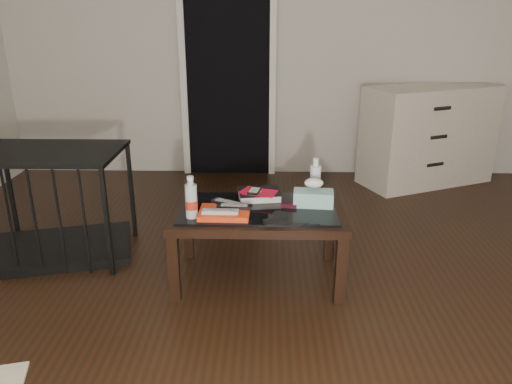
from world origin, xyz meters
TOP-DOWN VIEW (x-y plane):
  - ground at (0.00, 0.00)m, footprint 5.00×5.00m
  - doorway at (-0.40, 2.47)m, footprint 0.90×0.08m
  - coffee_table at (-0.08, 0.39)m, footprint 1.00×0.60m
  - dresser at (1.46, 2.23)m, footprint 1.30×0.94m
  - pet_crate at (-1.41, 0.68)m, footprint 1.02×0.81m
  - magazines at (-0.26, 0.26)m, footprint 0.28×0.22m
  - remote_silver at (-0.28, 0.22)m, footprint 0.20×0.05m
  - remote_black_front at (-0.21, 0.30)m, footprint 0.20×0.06m
  - remote_black_back at (-0.25, 0.35)m, footprint 0.20×0.14m
  - textbook at (-0.07, 0.54)m, footprint 0.28×0.23m
  - dvd_mailers at (-0.08, 0.52)m, footprint 0.23×0.20m
  - ipod at (-0.10, 0.50)m, footprint 0.08×0.11m
  - flip_phone at (0.11, 0.40)m, footprint 0.10×0.06m
  - wallet at (0.02, 0.16)m, footprint 0.14×0.11m
  - water_bottle_left at (-0.44, 0.23)m, footprint 0.07×0.07m
  - water_bottle_right at (0.27, 0.59)m, footprint 0.08×0.08m
  - tissue_box at (0.25, 0.43)m, footprint 0.24×0.14m

SIDE VIEW (x-z plane):
  - ground at x=0.00m, z-range 0.00..0.00m
  - pet_crate at x=-1.41m, z-range -0.12..0.59m
  - coffee_table at x=-0.08m, z-range 0.17..0.63m
  - dresser at x=1.46m, z-range 0.00..0.90m
  - wallet at x=0.02m, z-range 0.46..0.48m
  - flip_phone at x=0.11m, z-range 0.46..0.48m
  - magazines at x=-0.26m, z-range 0.46..0.49m
  - textbook at x=-0.07m, z-range 0.46..0.51m
  - remote_silver at x=-0.28m, z-range 0.49..0.51m
  - remote_black_front at x=-0.21m, z-range 0.49..0.51m
  - remote_black_back at x=-0.25m, z-range 0.49..0.51m
  - tissue_box at x=0.25m, z-range 0.46..0.55m
  - dvd_mailers at x=-0.08m, z-range 0.51..0.51m
  - ipod at x=-0.10m, z-range 0.51..0.53m
  - water_bottle_left at x=-0.44m, z-range 0.46..0.70m
  - water_bottle_right at x=0.27m, z-range 0.46..0.70m
  - doorway at x=-0.40m, z-range -0.01..2.06m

